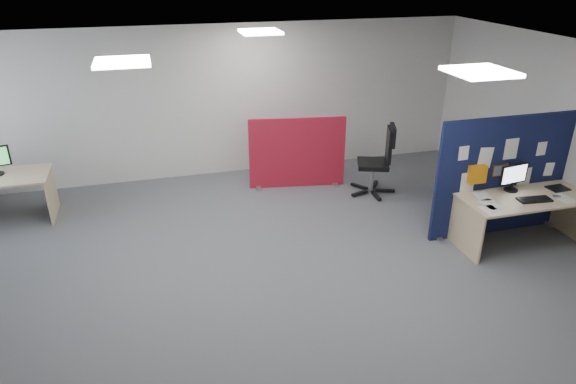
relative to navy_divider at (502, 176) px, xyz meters
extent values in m
plane|color=#56595E|center=(-3.47, -0.16, -0.88)|extent=(9.00, 9.00, 0.00)
cube|color=white|center=(-3.47, -0.16, 1.82)|extent=(9.00, 7.00, 0.02)
cube|color=silver|center=(-3.47, 3.34, 0.47)|extent=(9.00, 0.02, 2.70)
cube|color=white|center=(-1.47, -1.16, 1.79)|extent=(0.60, 0.60, 0.04)
cube|color=white|center=(-4.97, 0.34, 1.79)|extent=(0.60, 0.60, 0.04)
cube|color=white|center=(-2.97, 2.34, 1.79)|extent=(0.60, 0.60, 0.04)
cube|color=#0E1135|center=(0.01, 0.00, 0.00)|extent=(2.14, 0.06, 1.77)
cube|color=#9C9DA1|center=(-0.91, 0.00, -0.86)|extent=(0.08, 0.30, 0.04)
cube|color=#9C9DA1|center=(0.94, 0.00, -0.86)|extent=(0.08, 0.30, 0.04)
cube|color=white|center=(-0.72, -0.03, 0.43)|extent=(0.15, 0.01, 0.20)
cube|color=white|center=(-0.36, -0.03, 0.33)|extent=(0.21, 0.01, 0.30)
cube|color=white|center=(0.03, -0.03, 0.42)|extent=(0.21, 0.01, 0.30)
cube|color=white|center=(0.54, -0.03, 0.38)|extent=(0.15, 0.01, 0.20)
cube|color=white|center=(-0.59, -0.03, -0.01)|extent=(0.21, 0.01, 0.30)
cube|color=white|center=(0.34, -0.03, -0.05)|extent=(0.21, 0.01, 0.30)
cube|color=white|center=(0.75, -0.03, 0.04)|extent=(0.15, 0.01, 0.20)
cube|color=gold|center=(-0.09, -0.03, 0.12)|extent=(0.24, 0.01, 0.18)
cube|color=orange|center=(-0.48, -0.08, 0.12)|extent=(0.25, 0.10, 0.25)
cube|color=tan|center=(0.11, -0.40, -0.17)|extent=(1.80, 0.80, 0.03)
cube|color=tan|center=(-0.76, -0.40, -0.53)|extent=(0.03, 0.74, 0.70)
cube|color=tan|center=(0.99, -0.40, -0.53)|extent=(0.03, 0.74, 0.70)
cube|color=tan|center=(0.11, -0.03, -0.33)|extent=(1.62, 0.02, 0.30)
cylinder|color=black|center=(0.04, -0.17, -0.14)|extent=(0.19, 0.19, 0.02)
cube|color=black|center=(0.04, -0.17, -0.08)|extent=(0.04, 0.03, 0.09)
cube|color=black|center=(0.04, -0.17, 0.10)|extent=(0.45, 0.10, 0.28)
cube|color=white|center=(0.04, -0.19, 0.10)|extent=(0.41, 0.06, 0.24)
cube|color=black|center=(0.14, -0.53, -0.14)|extent=(0.47, 0.22, 0.02)
cube|color=#9C9DA1|center=(0.49, -0.53, -0.14)|extent=(0.11, 0.08, 0.03)
cube|color=black|center=(0.73, -0.29, -0.14)|extent=(0.29, 0.23, 0.01)
cube|color=maroon|center=(-2.36, 2.35, -0.25)|extent=(1.66, 0.32, 1.25)
cube|color=#9C9DA1|center=(-3.04, 2.35, -0.86)|extent=(0.08, 0.30, 0.04)
cube|color=#9C9DA1|center=(-1.67, 2.35, -0.86)|extent=(0.08, 0.30, 0.04)
cube|color=tan|center=(-6.36, 2.28, -0.53)|extent=(0.03, 0.75, 0.70)
cube|color=black|center=(-0.97, 1.66, -0.84)|extent=(0.33, 0.16, 0.04)
cube|color=black|center=(-1.05, 1.93, -0.84)|extent=(0.25, 0.29, 0.04)
cube|color=black|center=(-1.33, 1.94, -0.84)|extent=(0.23, 0.30, 0.04)
cube|color=black|center=(-1.43, 1.68, -0.84)|extent=(0.33, 0.14, 0.04)
cube|color=black|center=(-1.21, 1.50, -0.84)|extent=(0.07, 0.33, 0.04)
cylinder|color=#9C9DA1|center=(-1.20, 1.74, -0.61)|extent=(0.07, 0.07, 0.46)
cube|color=black|center=(-1.20, 1.74, -0.35)|extent=(0.65, 0.65, 0.08)
cube|color=black|center=(-0.97, 1.66, 0.00)|extent=(0.21, 0.45, 0.55)
cube|color=black|center=(-0.93, 1.65, 0.16)|extent=(0.20, 0.42, 0.33)
cube|color=white|center=(-0.50, -0.48, -0.15)|extent=(0.23, 0.31, 0.00)
cube|color=white|center=(-0.45, -0.22, -0.15)|extent=(0.26, 0.33, 0.00)
cube|color=white|center=(0.58, -0.58, -0.15)|extent=(0.24, 0.32, 0.00)
cube|color=white|center=(-0.61, -0.64, -0.15)|extent=(0.21, 0.30, 0.00)
camera|label=1|loc=(-4.71, -5.67, 2.85)|focal=32.00mm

